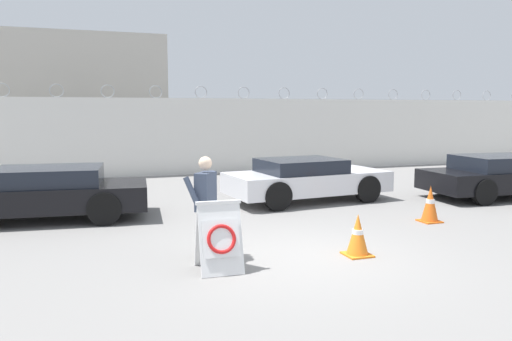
% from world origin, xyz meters
% --- Properties ---
extents(ground_plane, '(90.00, 90.00, 0.00)m').
position_xyz_m(ground_plane, '(0.00, 0.00, 0.00)').
color(ground_plane, gray).
extents(perimeter_wall, '(36.00, 0.30, 3.30)m').
position_xyz_m(perimeter_wall, '(-0.00, 11.15, 1.43)').
color(perimeter_wall, silver).
rests_on(perimeter_wall, ground_plane).
extents(building_block, '(7.77, 7.41, 5.45)m').
position_xyz_m(building_block, '(-3.92, 16.99, 2.73)').
color(building_block, '#B2ADA3').
rests_on(building_block, ground_plane).
extents(barricade_sign, '(0.69, 0.71, 1.07)m').
position_xyz_m(barricade_sign, '(-1.48, -0.27, 0.53)').
color(barricade_sign, white).
rests_on(barricade_sign, ground_plane).
extents(security_guard, '(0.61, 0.53, 1.68)m').
position_xyz_m(security_guard, '(-1.53, 0.41, 0.92)').
color(security_guard, '#514C42').
rests_on(security_guard, ground_plane).
extents(traffic_cone_near, '(0.42, 0.42, 0.79)m').
position_xyz_m(traffic_cone_near, '(3.68, 1.47, 0.39)').
color(traffic_cone_near, orange).
rests_on(traffic_cone_near, ground_plane).
extents(traffic_cone_mid, '(0.43, 0.43, 0.70)m').
position_xyz_m(traffic_cone_mid, '(0.90, -0.24, 0.35)').
color(traffic_cone_mid, orange).
rests_on(traffic_cone_mid, ground_plane).
extents(parked_car_front_coupe, '(4.82, 2.29, 1.17)m').
position_xyz_m(parked_car_front_coupe, '(-4.30, 4.39, 0.61)').
color(parked_car_front_coupe, black).
rests_on(parked_car_front_coupe, ground_plane).
extents(parked_car_rear_sedan, '(4.42, 2.24, 1.13)m').
position_xyz_m(parked_car_rear_sedan, '(2.18, 4.62, 0.60)').
color(parked_car_rear_sedan, black).
rests_on(parked_car_rear_sedan, ground_plane).
extents(parked_car_far_side, '(4.69, 2.09, 1.17)m').
position_xyz_m(parked_car_far_side, '(7.64, 3.38, 0.60)').
color(parked_car_far_side, black).
rests_on(parked_car_far_side, ground_plane).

